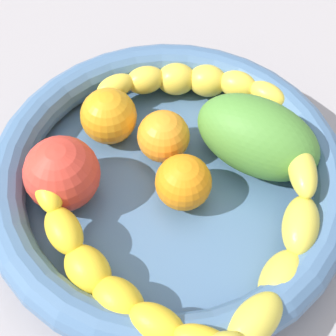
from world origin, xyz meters
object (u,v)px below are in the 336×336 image
orange_mid_right (163,136)px  banana_draped_left (192,83)px  banana_arching_top (275,269)px  mango_green (257,137)px  orange_front (109,116)px  tomato_red (62,174)px  orange_mid_left (182,183)px  fruit_bowl (168,180)px  banana_draped_right (108,276)px

orange_mid_right → banana_draped_left: bearing=-69.5°
banana_arching_top → mango_green: mango_green is taller
banana_arching_top → orange_front: 21.50cm
orange_mid_right → tomato_red: bearing=71.0°
orange_front → tomato_red: (-2.20, 7.74, 0.64)cm
banana_arching_top → orange_mid_left: size_ratio=4.57×
fruit_bowl → orange_mid_left: orange_mid_left is taller
banana_draped_left → banana_arching_top: 21.76cm
fruit_bowl → mango_green: size_ratio=2.78×
banana_draped_left → orange_mid_right: 7.69cm
banana_draped_left → tomato_red: tomato_red is taller
orange_mid_right → mango_green: (-6.99, -5.23, 0.99)cm
banana_arching_top → fruit_bowl: bearing=-6.6°
orange_mid_right → fruit_bowl: bearing=138.6°
banana_draped_right → orange_mid_right: banana_draped_right is taller
tomato_red → banana_arching_top: bearing=-164.0°
banana_draped_right → mango_green: size_ratio=1.93×
banana_draped_left → orange_front: bearing=72.7°
fruit_bowl → orange_front: size_ratio=6.03×
orange_front → orange_mid_right: bearing=-161.1°
banana_draped_right → orange_mid_left: same height
banana_arching_top → orange_mid_right: size_ratio=4.63×
banana_draped_right → banana_arching_top: size_ratio=0.99×
banana_draped_left → mango_green: bearing=168.5°
banana_draped_right → tomato_red: (9.79, -3.80, 0.47)cm
orange_mid_left → orange_front: bearing=-5.0°
banana_draped_right → orange_front: size_ratio=4.20×
fruit_bowl → banana_draped_right: 11.49cm
fruit_bowl → orange_mid_right: size_ratio=6.61×
banana_arching_top → orange_mid_left: (10.99, -1.35, -0.50)cm
orange_mid_right → orange_front: bearing=18.9°
orange_mid_right → orange_mid_left: bearing=150.1°
banana_draped_right → orange_front: (11.99, -11.54, -0.17)cm
banana_arching_top → orange_mid_right: banana_arching_top is taller
banana_draped_right → banana_arching_top: (-9.39, -9.29, 0.13)cm
fruit_bowl → banana_draped_left: bearing=-60.0°
fruit_bowl → banana_draped_right: (-3.47, 10.78, 1.91)cm
banana_draped_right → banana_draped_left: bearing=-66.1°
orange_front → banana_arching_top: bearing=174.0°
banana_arching_top → mango_green: size_ratio=1.95×
mango_green → tomato_red: mango_green is taller
banana_arching_top → mango_green: (8.87, -9.38, 0.45)cm
tomato_red → banana_draped_right: bearing=158.8°
banana_arching_top → tomato_red: size_ratio=3.44×
tomato_red → banana_draped_left: bearing=-92.1°
banana_draped_right → fruit_bowl: bearing=-72.2°
fruit_bowl → banana_draped_left: (5.70, -9.86, 1.33)cm
orange_front → orange_mid_right: 5.84cm
fruit_bowl → banana_draped_right: size_ratio=1.44×
orange_mid_left → banana_arching_top: bearing=173.0°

